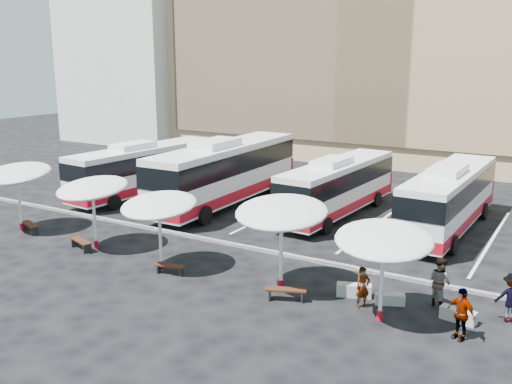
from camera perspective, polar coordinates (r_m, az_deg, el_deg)
The scene contains 25 objects.
ground at distance 28.47m, azimuth -4.84°, elevation -5.28°, with size 120.00×120.00×0.00m, color black.
sandstone_building at distance 56.12m, azimuth 14.97°, elevation 16.61°, with size 42.00×18.25×29.60m.
apartment_block at distance 66.36m, azimuth -10.84°, elevation 13.12°, with size 14.00×14.00×18.00m, color silver.
curb_divider at distance 28.84m, azimuth -4.27°, elevation -4.87°, with size 34.00×0.25×0.15m, color black.
bay_lines at distance 34.99m, azimuth 2.78°, elevation -1.66°, with size 24.15×12.00×0.01m.
bus_0 at distance 38.63m, azimuth -11.03°, elevation 2.39°, with size 3.44×11.71×3.66m.
bus_1 at distance 35.53m, azimuth -3.05°, elevation 2.15°, with size 3.33×13.40×4.24m.
bus_2 at distance 33.45m, azimuth 8.21°, elevation 0.66°, with size 3.03×11.17×3.51m.
bus_3 at distance 31.88m, azimuth 18.80°, elevation -0.44°, with size 2.91×11.56×3.65m.
sunshade_0 at distance 32.39m, azimuth -22.82°, elevation 1.70°, with size 4.26×4.29×3.67m.
sunshade_1 at distance 28.14m, azimuth -16.04°, elevation 0.35°, with size 3.58×3.62×3.53m.
sunshade_2 at distance 24.71m, azimuth -9.68°, elevation -1.33°, with size 3.42×3.46×3.41m.
sunshade_3 at distance 22.11m, azimuth 2.56°, elevation -2.05°, with size 4.13×4.17×3.79m.
sunshade_4 at distance 20.02m, azimuth 12.67°, elevation -4.72°, with size 4.19×4.22×3.53m.
wood_bench_0 at distance 32.46m, azimuth -21.67°, elevation -3.14°, with size 1.67×0.95×0.50m.
wood_bench_1 at distance 28.82m, azimuth -17.10°, elevation -4.83°, with size 1.65×0.87×0.49m.
wood_bench_2 at distance 24.88m, azimuth -8.60°, elevation -7.44°, with size 1.39×0.65×0.41m.
wood_bench_3 at distance 22.10m, azimuth 3.00°, elevation -9.91°, with size 1.60×0.98×0.48m.
conc_bench_0 at distance 22.80m, azimuth 9.77°, elevation -9.66°, with size 1.33×0.44×0.50m, color #999994.
conc_bench_1 at distance 22.39m, azimuth 13.24°, elevation -10.40°, with size 1.10×0.37×0.41m, color #999994.
conc_bench_2 at distance 21.73m, azimuth 19.57°, elevation -11.54°, with size 1.24×0.41×0.46m, color #999994.
passenger_0 at distance 21.71m, azimuth 10.62°, elevation -9.36°, with size 0.58×0.38×1.58m, color black.
passenger_1 at distance 22.45m, azimuth 17.95°, elevation -8.58°, with size 0.93×0.72×1.91m, color black.
passenger_2 at distance 20.24m, azimuth 19.79°, elevation -11.36°, with size 1.06×0.44×1.80m, color black.
passenger_3 at distance 22.13m, azimuth 24.14°, elevation -9.62°, with size 1.16×0.66×1.79m, color black.
Camera 1 is at (15.78, -21.87, 9.13)m, focal length 40.00 mm.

